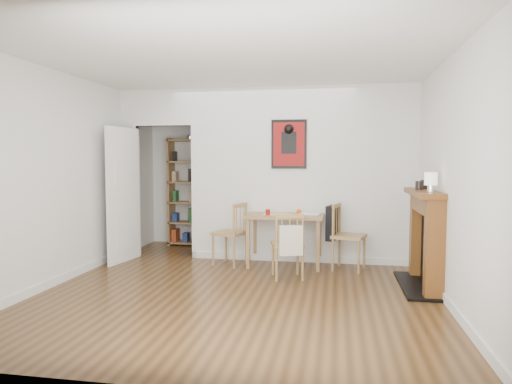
% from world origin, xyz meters
% --- Properties ---
extents(ground, '(5.20, 5.20, 0.00)m').
position_xyz_m(ground, '(0.00, 0.00, 0.00)').
color(ground, brown).
rests_on(ground, ground).
extents(room_shell, '(5.20, 5.20, 5.20)m').
position_xyz_m(room_shell, '(0.10, 1.34, 1.30)').
color(room_shell, silver).
rests_on(room_shell, ground).
extents(dining_table, '(1.09, 0.69, 0.74)m').
position_xyz_m(dining_table, '(0.38, 1.07, 0.65)').
color(dining_table, '#9A7348').
rests_on(dining_table, ground).
extents(chair_left, '(0.57, 0.57, 0.91)m').
position_xyz_m(chair_left, '(-0.42, 0.98, 0.45)').
color(chair_left, '#A17D4B').
rests_on(chair_left, ground).
extents(chair_right, '(0.61, 0.56, 0.92)m').
position_xyz_m(chair_right, '(1.25, 0.96, 0.48)').
color(chair_right, '#A17D4B').
rests_on(chair_right, ground).
extents(chair_front, '(0.52, 0.56, 0.85)m').
position_xyz_m(chair_front, '(0.49, 0.37, 0.43)').
color(chair_front, '#A17D4B').
rests_on(chair_front, ground).
extents(bookshelf, '(0.80, 0.32, 1.91)m').
position_xyz_m(bookshelf, '(-1.45, 2.40, 0.94)').
color(bookshelf, '#9A7348').
rests_on(bookshelf, ground).
extents(fireplace, '(0.45, 1.25, 1.16)m').
position_xyz_m(fireplace, '(2.16, 0.25, 0.62)').
color(fireplace, brown).
rests_on(fireplace, ground).
extents(red_glass, '(0.06, 0.06, 0.08)m').
position_xyz_m(red_glass, '(0.15, 0.95, 0.78)').
color(red_glass, maroon).
rests_on(red_glass, dining_table).
extents(orange_fruit, '(0.07, 0.07, 0.07)m').
position_xyz_m(orange_fruit, '(0.57, 1.13, 0.78)').
color(orange_fruit, '#DD450B').
rests_on(orange_fruit, dining_table).
extents(placemat, '(0.39, 0.30, 0.00)m').
position_xyz_m(placemat, '(0.25, 1.07, 0.74)').
color(placemat, beige).
rests_on(placemat, dining_table).
extents(notebook, '(0.30, 0.23, 0.01)m').
position_xyz_m(notebook, '(0.72, 1.15, 0.75)').
color(notebook, white).
rests_on(notebook, dining_table).
extents(mantel_lamp, '(0.14, 0.14, 0.22)m').
position_xyz_m(mantel_lamp, '(2.12, -0.10, 1.30)').
color(mantel_lamp, silver).
rests_on(mantel_lamp, fireplace).
extents(ceramic_jar_a, '(0.09, 0.09, 0.11)m').
position_xyz_m(ceramic_jar_a, '(2.07, 0.34, 1.21)').
color(ceramic_jar_a, black).
rests_on(ceramic_jar_a, fireplace).
extents(ceramic_jar_b, '(0.09, 0.09, 0.11)m').
position_xyz_m(ceramic_jar_b, '(2.17, 0.56, 1.22)').
color(ceramic_jar_b, black).
rests_on(ceramic_jar_b, fireplace).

